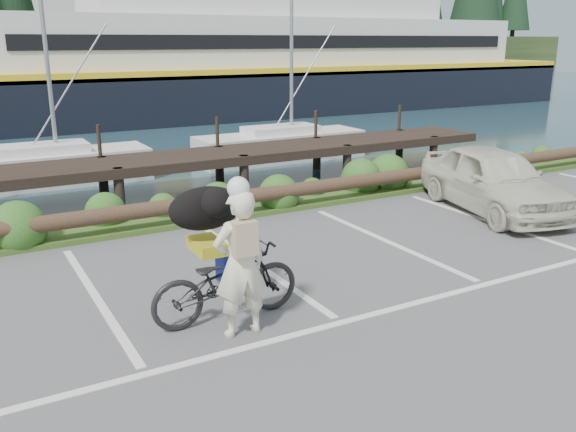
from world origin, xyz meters
name	(u,v)px	position (x,y,z in m)	size (l,w,h in m)	color
ground	(325,311)	(0.00, 0.00, 0.00)	(72.00, 72.00, 0.00)	#4E4E50
vegetation_strip	(187,214)	(0.00, 5.30, 0.05)	(34.00, 1.60, 0.10)	#3D5B21
log_rail	(200,225)	(0.00, 4.60, 0.00)	(32.00, 0.30, 0.60)	#443021
bicycle	(226,282)	(-1.25, 0.44, 0.53)	(0.70, 2.01, 1.06)	black
cyclist	(240,264)	(-1.26, -0.03, 0.93)	(0.68, 0.44, 1.86)	#EAE7C6
dog	(206,208)	(-1.24, 1.08, 1.36)	(1.04, 0.51, 0.60)	black
parked_car	(493,180)	(5.82, 2.49, 0.69)	(1.63, 4.06, 1.38)	beige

